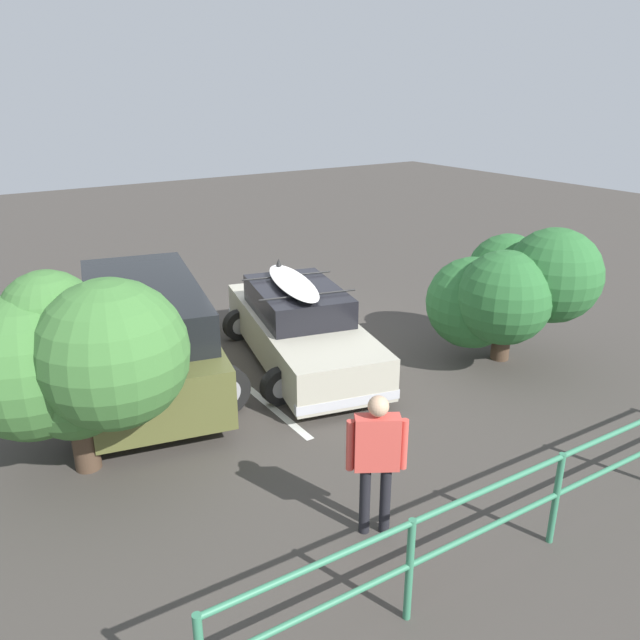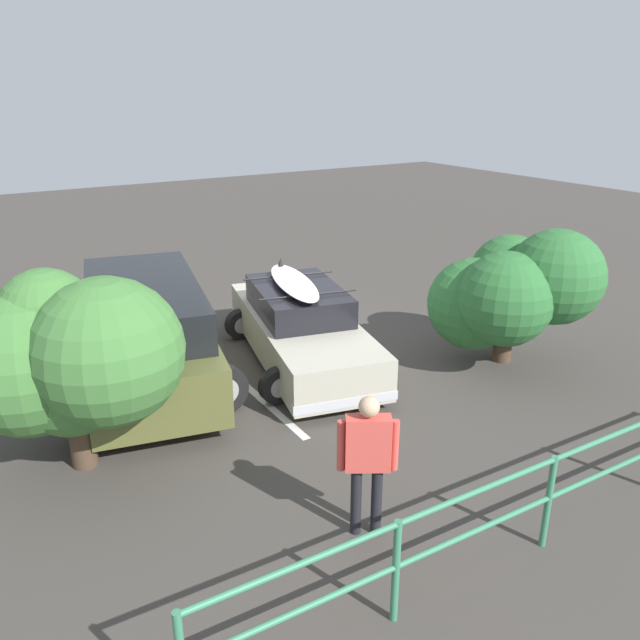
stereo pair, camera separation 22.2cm
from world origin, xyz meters
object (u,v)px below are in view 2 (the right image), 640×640
(bush_near_left, at_px, (509,291))
(bush_near_right, at_px, (67,357))
(person_bystander, at_px, (368,454))
(suv_car, at_px, (146,332))
(sedan_car, at_px, (301,327))

(bush_near_left, height_order, bush_near_right, bush_near_right)
(person_bystander, bearing_deg, bush_near_right, -51.70)
(suv_car, height_order, bush_near_left, bush_near_left)
(sedan_car, relative_size, person_bystander, 2.86)
(bush_near_left, distance_m, bush_near_right, 6.87)
(suv_car, xyz_separation_m, bush_near_left, (-5.37, 2.48, 0.44))
(sedan_car, relative_size, suv_car, 0.95)
(sedan_car, distance_m, bush_near_right, 4.29)
(sedan_car, bearing_deg, bush_near_right, 18.74)
(bush_near_left, bearing_deg, person_bystander, 26.84)
(person_bystander, height_order, bush_near_left, bush_near_left)
(suv_car, distance_m, bush_near_left, 5.93)
(sedan_car, distance_m, bush_near_left, 3.53)
(sedan_car, relative_size, bush_near_left, 1.89)
(sedan_car, relative_size, bush_near_right, 1.82)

